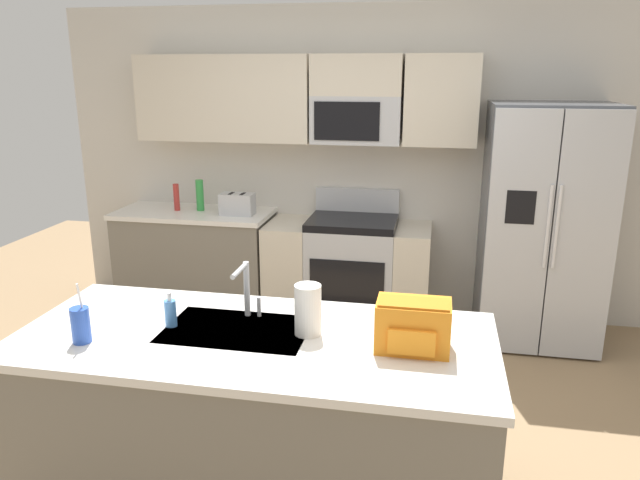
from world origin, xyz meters
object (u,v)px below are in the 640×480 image
at_px(soap_dispenser, 170,313).
at_px(paper_towel_roll, 308,310).
at_px(range_oven, 348,271).
at_px(bottle_green, 200,195).
at_px(drink_cup_blue, 81,325).
at_px(backpack, 413,325).
at_px(toaster, 237,204).
at_px(pepper_mill, 176,197).
at_px(sink_faucet, 246,286).
at_px(refrigerator, 543,226).

relative_size(soap_dispenser, paper_towel_roll, 0.71).
distance_m(range_oven, soap_dispenser, 2.41).
bearing_deg(bottle_green, drink_cup_blue, -79.60).
xyz_separation_m(soap_dispenser, backpack, (1.15, -0.03, 0.05)).
xyz_separation_m(toaster, pepper_mill, (-0.57, 0.05, 0.03)).
distance_m(drink_cup_blue, soap_dispenser, 0.40).
relative_size(bottle_green, sink_faucet, 0.95).
bearing_deg(drink_cup_blue, soap_dispenser, 37.24).
height_order(sink_faucet, backpack, sink_faucet).
height_order(bottle_green, soap_dispenser, bottle_green).
bearing_deg(backpack, bottle_green, 129.40).
relative_size(refrigerator, drink_cup_blue, 6.51).
bearing_deg(toaster, pepper_mill, 174.97).
xyz_separation_m(soap_dispenser, paper_towel_roll, (0.66, 0.04, 0.05)).
distance_m(toaster, bottle_green, 0.38).
bearing_deg(refrigerator, range_oven, 177.28).
bearing_deg(range_oven, drink_cup_blue, -108.21).
height_order(pepper_mill, backpack, pepper_mill).
height_order(toaster, drink_cup_blue, drink_cup_blue).
distance_m(refrigerator, drink_cup_blue, 3.41).
bearing_deg(drink_cup_blue, backpack, 8.30).
bearing_deg(drink_cup_blue, bottle_green, 100.40).
relative_size(range_oven, pepper_mill, 5.87).
xyz_separation_m(range_oven, pepper_mill, (-1.51, -0.00, 0.57)).
xyz_separation_m(toaster, drink_cup_blue, (0.11, -2.49, -0.01)).
height_order(refrigerator, drink_cup_blue, refrigerator).
bearing_deg(toaster, range_oven, 3.20).
relative_size(toaster, sink_faucet, 0.99).
xyz_separation_m(range_oven, sink_faucet, (-0.19, -2.13, 0.62)).
distance_m(refrigerator, bottle_green, 2.82).
distance_m(sink_faucet, drink_cup_blue, 0.77).
bearing_deg(bottle_green, sink_faucet, -62.68).
bearing_deg(pepper_mill, backpack, -47.36).
xyz_separation_m(pepper_mill, drink_cup_blue, (0.67, -2.54, -0.03)).
bearing_deg(range_oven, soap_dispenser, -102.67).
distance_m(soap_dispenser, backpack, 1.15).
height_order(range_oven, pepper_mill, pepper_mill).
bearing_deg(range_oven, refrigerator, -2.72).
distance_m(toaster, soap_dispenser, 2.28).
relative_size(refrigerator, backpack, 5.78).
distance_m(toaster, backpack, 2.76).
distance_m(range_oven, bottle_green, 1.43).
height_order(toaster, paper_towel_roll, paper_towel_roll).
bearing_deg(paper_towel_roll, backpack, -8.04).
relative_size(bottle_green, soap_dispenser, 1.58).
distance_m(paper_towel_roll, backpack, 0.49).
xyz_separation_m(paper_towel_roll, backpack, (0.48, -0.07, -0.00)).
bearing_deg(sink_faucet, soap_dispenser, -152.90).
bearing_deg(sink_faucet, pepper_mill, 121.80).
xyz_separation_m(drink_cup_blue, soap_dispenser, (0.32, 0.24, -0.02)).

